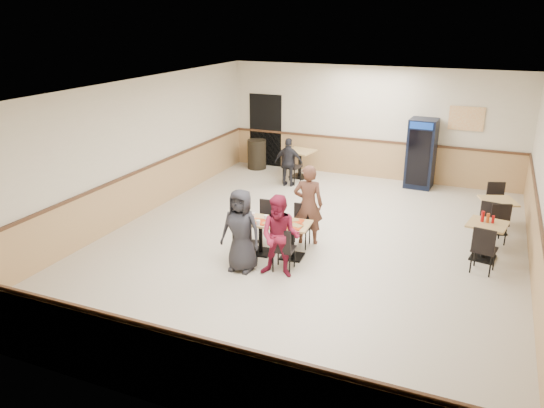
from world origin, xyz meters
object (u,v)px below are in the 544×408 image
at_px(diner_woman_left, 241,231).
at_px(diner_man_opposite, 308,205).
at_px(side_table_far, 497,211).
at_px(lone_diner, 289,162).
at_px(back_table, 300,159).
at_px(side_table_near, 486,235).
at_px(pepsi_cooler, 421,153).
at_px(trash_bin, 257,154).
at_px(diner_woman_right, 280,237).
at_px(main_table, 276,233).

relative_size(diner_woman_left, diner_man_opposite, 0.94).
relative_size(diner_man_opposite, side_table_far, 1.90).
height_order(lone_diner, back_table, lone_diner).
height_order(side_table_near, pepsi_cooler, pepsi_cooler).
bearing_deg(trash_bin, lone_diner, -39.57).
bearing_deg(diner_man_opposite, diner_woman_right, 77.27).
relative_size(lone_diner, side_table_far, 1.52).
bearing_deg(side_table_near, main_table, -159.46).
xyz_separation_m(diner_woman_right, back_table, (-1.70, 5.65, -0.22)).
relative_size(main_table, pepsi_cooler, 0.72).
height_order(diner_woman_right, trash_bin, diner_woman_right).
bearing_deg(trash_bin, diner_man_opposite, -55.09).
bearing_deg(main_table, pepsi_cooler, 66.59).
bearing_deg(lone_diner, trash_bin, -44.92).
bearing_deg(side_table_far, side_table_near, -96.10).
bearing_deg(diner_woman_left, side_table_far, 40.91).
xyz_separation_m(main_table, trash_bin, (-2.79, 5.27, -0.02)).
distance_m(diner_man_opposite, side_table_near, 3.30).
bearing_deg(main_table, trash_bin, 113.45).
xyz_separation_m(main_table, lone_diner, (-1.33, 4.07, 0.19)).
height_order(diner_woman_left, back_table, diner_woman_left).
relative_size(side_table_near, trash_bin, 0.90).
distance_m(main_table, lone_diner, 4.28).
distance_m(main_table, side_table_near, 3.82).
bearing_deg(side_table_near, lone_diner, 150.97).
distance_m(lone_diner, side_table_near, 5.62).
bearing_deg(lone_diner, diner_woman_left, 96.23).
xyz_separation_m(diner_woman_right, pepsi_cooler, (1.46, 6.04, 0.17)).
xyz_separation_m(main_table, side_table_near, (3.58, 1.34, 0.02)).
xyz_separation_m(diner_man_opposite, back_table, (-1.67, 4.14, -0.29)).
relative_size(side_table_far, back_table, 1.03).
bearing_deg(side_table_far, pepsi_cooler, 127.18).
bearing_deg(diner_woman_left, lone_diner, 101.16).
bearing_deg(diner_woman_left, side_table_near, 28.05).
height_order(diner_woman_right, diner_man_opposite, diner_man_opposite).
bearing_deg(main_table, back_table, 100.70).
bearing_deg(pepsi_cooler, back_table, -170.28).
bearing_deg(diner_man_opposite, trash_bin, -68.91).
xyz_separation_m(lone_diner, back_table, (0.00, 0.86, -0.13)).
height_order(diner_man_opposite, pepsi_cooler, pepsi_cooler).
xyz_separation_m(diner_man_opposite, lone_diner, (-1.67, 3.28, -0.16)).
bearing_deg(side_table_near, back_table, 143.90).
distance_m(diner_woman_left, trash_bin, 6.54).
distance_m(diner_woman_right, side_table_far, 4.88).
bearing_deg(side_table_far, diner_woman_left, -138.67).
bearing_deg(pepsi_cooler, side_table_near, -63.57).
height_order(diner_woman_right, pepsi_cooler, pepsi_cooler).
height_order(main_table, diner_man_opposite, diner_man_opposite).
bearing_deg(diner_woman_right, side_table_near, 26.75).
relative_size(main_table, back_table, 1.59).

